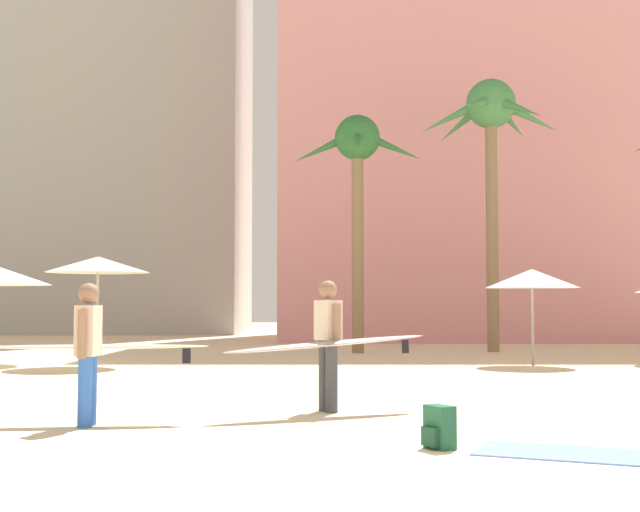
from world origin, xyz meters
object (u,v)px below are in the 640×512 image
Objects in this scene: palm_tree_center at (359,161)px; person_mid_right at (92,347)px; person_near_right at (330,341)px; palm_tree_far_left at (492,128)px; cafe_umbrella_3 at (533,279)px; cafe_umbrella_2 at (99,265)px; backpack at (440,428)px; beach_towel at (573,453)px.

palm_tree_center is 2.55× the size of person_mid_right.
person_mid_right is at bearing -5.44° from person_near_right.
palm_tree_far_left reaches higher than cafe_umbrella_3.
person_mid_right is at bearing -128.13° from cafe_umbrella_3.
palm_tree_center is at bearing 125.81° from cafe_umbrella_3.
person_near_right is at bearing -119.20° from cafe_umbrella_3.
cafe_umbrella_2 is at bearing -178.70° from cafe_umbrella_3.
palm_tree_center is at bearing -120.42° from backpack.
palm_tree_far_left is 18.83m from backpack.
cafe_umbrella_2 is at bearing 123.14° from beach_towel.
palm_tree_far_left is at bearing 9.53° from palm_tree_center.
palm_tree_center is 3.14× the size of cafe_umbrella_3.
palm_tree_far_left is at bearing 80.88° from beach_towel.
beach_towel is 0.64× the size of person_near_right.
cafe_umbrella_3 reaches higher than person_near_right.
palm_tree_far_left reaches higher than beach_towel.
cafe_umbrella_2 is (-6.15, -5.46, -3.29)m from palm_tree_center.
backpack is 0.15× the size of person_near_right.
palm_tree_far_left is 3.02× the size of person_near_right.
palm_tree_far_left is at bearing -136.26° from person_near_right.
palm_tree_far_left is 3.29× the size of cafe_umbrella_2.
backpack is (-1.20, 0.30, 0.19)m from beach_towel.
palm_tree_center is 8.86m from cafe_umbrella_2.
beach_towel is 3.90m from person_near_right.
palm_tree_far_left is at bearing 31.01° from cafe_umbrella_2.
cafe_umbrella_2 is 9.80m from person_mid_right.
backpack is at bearing 157.59° from person_mid_right.
cafe_umbrella_3 is 5.27× the size of backpack.
palm_tree_center is at bearing -103.45° from person_mid_right.
palm_tree_center is 16.57× the size of backpack.
palm_tree_far_left is 19.55× the size of backpack.
palm_tree_far_left is 3.00× the size of person_mid_right.
palm_tree_far_left is 4.73× the size of beach_towel.
backpack is at bearing 166.12° from beach_towel.
cafe_umbrella_2 reaches higher than beach_towel.
person_mid_right is at bearing -116.79° from palm_tree_far_left.
palm_tree_far_left reaches higher than palm_tree_center.
beach_towel is at bearing -102.27° from cafe_umbrella_3.
palm_tree_center reaches higher than person_mid_right.
cafe_umbrella_2 reaches higher than person_near_right.
cafe_umbrella_3 reaches higher than backpack.
person_near_right is 0.99× the size of person_mid_right.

